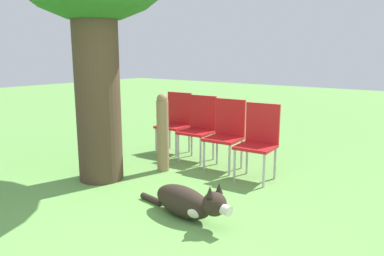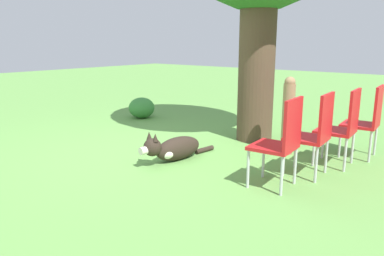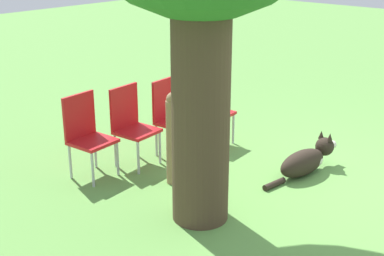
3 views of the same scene
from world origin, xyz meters
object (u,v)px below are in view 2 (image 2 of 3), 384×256
object	(u,v)px
fence_post	(288,115)
red_chair_3	(368,118)
red_chair_1	(315,130)
red_chair_2	(344,124)
red_chair_0	(282,138)
dog	(173,149)

from	to	relation	value
fence_post	red_chair_3	world-z (taller)	fence_post
red_chair_1	red_chair_2	world-z (taller)	same
fence_post	red_chair_2	size ratio (longest dim) A/B	1.10
red_chair_1	red_chair_2	distance (m)	0.56
red_chair_0	red_chair_1	size ratio (longest dim) A/B	1.00
fence_post	red_chair_0	world-z (taller)	fence_post
red_chair_2	red_chair_3	distance (m)	0.56
dog	red_chair_3	size ratio (longest dim) A/B	1.29
fence_post	red_chair_3	bearing A→B (deg)	29.52
fence_post	red_chair_3	xyz separation A→B (m)	(0.86, 0.49, 0.00)
red_chair_0	red_chair_1	bearing A→B (deg)	-107.72
dog	red_chair_0	distance (m)	1.49
dog	fence_post	bearing A→B (deg)	148.36
red_chair_2	red_chair_3	size ratio (longest dim) A/B	1.00
red_chair_3	red_chair_0	bearing A→B (deg)	72.28
red_chair_3	dog	bearing A→B (deg)	37.86
dog	red_chair_1	distance (m)	1.72
red_chair_0	fence_post	bearing A→B (deg)	-72.22
red_chair_1	red_chair_2	xyz separation A→B (m)	(0.13, 0.55, 0.00)
fence_post	red_chair_1	bearing A→B (deg)	-45.29
dog	red_chair_3	distance (m)	2.51
red_chair_0	red_chair_3	bearing A→B (deg)	-107.72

